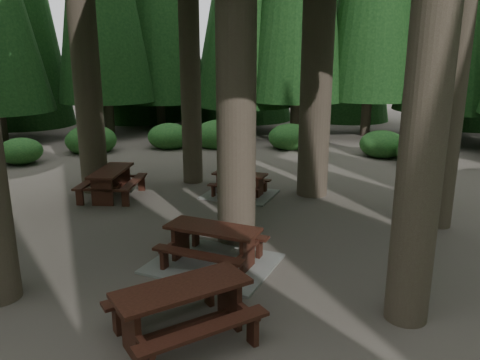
% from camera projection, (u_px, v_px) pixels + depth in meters
% --- Properties ---
extents(ground, '(80.00, 80.00, 0.00)m').
position_uv_depth(ground, '(200.00, 242.00, 10.47)').
color(ground, '#514941').
rests_on(ground, ground).
extents(picnic_table_a, '(2.78, 2.49, 0.80)m').
position_uv_depth(picnic_table_a, '(213.00, 252.00, 9.26)').
color(picnic_table_a, gray).
rests_on(picnic_table_a, ground).
extents(picnic_table_b, '(1.73, 2.07, 0.84)m').
position_uv_depth(picnic_table_b, '(111.00, 179.00, 13.59)').
color(picnic_table_b, black).
rests_on(picnic_table_b, ground).
extents(picnic_table_c, '(2.29, 2.02, 0.68)m').
position_uv_depth(picnic_table_c, '(240.00, 188.00, 13.89)').
color(picnic_table_c, gray).
rests_on(picnic_table_c, ground).
extents(picnic_table_e, '(2.51, 2.48, 0.85)m').
position_uv_depth(picnic_table_e, '(183.00, 304.00, 6.76)').
color(picnic_table_e, black).
rests_on(picnic_table_e, ground).
extents(shrub_ring, '(23.86, 24.64, 1.49)m').
position_uv_depth(shrub_ring, '(237.00, 216.00, 10.97)').
color(shrub_ring, '#1D5421').
rests_on(shrub_ring, ground).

